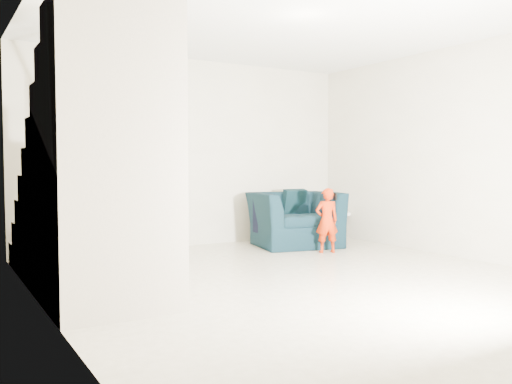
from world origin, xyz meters
TOP-DOWN VIEW (x-y plane):
  - floor at (0.00, 0.00)m, footprint 5.50×5.50m
  - ceiling at (0.00, 0.00)m, footprint 5.50×5.50m
  - back_wall at (0.00, 2.75)m, footprint 5.00×0.00m
  - left_wall at (-2.50, 0.00)m, footprint 0.00×5.50m
  - right_wall at (2.50, 0.00)m, footprint 0.00×5.50m
  - armchair at (1.27, 1.96)m, footprint 1.39×1.27m
  - toddler at (1.28, 1.23)m, footprint 0.37×0.30m
  - side_table at (2.25, 2.19)m, footprint 0.43×0.43m
  - staircase at (-2.00, 0.55)m, footprint 1.02×3.03m
  - cushion at (1.45, 2.24)m, footprint 0.38×0.18m
  - throw at (0.75, 1.99)m, footprint 0.05×0.51m
  - phone at (1.38, 1.18)m, footprint 0.02×0.05m

SIDE VIEW (x-z plane):
  - floor at x=0.00m, z-range 0.00..0.00m
  - side_table at x=2.25m, z-range 0.07..0.50m
  - armchair at x=1.27m, z-range 0.00..0.78m
  - toddler at x=1.28m, z-range 0.00..0.87m
  - throw at x=0.75m, z-range 0.20..0.78m
  - cushion at x=1.45m, z-range 0.44..0.81m
  - phone at x=1.38m, z-range 0.71..0.81m
  - staircase at x=-2.00m, z-range -0.86..2.76m
  - left_wall at x=-2.50m, z-range -1.40..4.10m
  - right_wall at x=2.50m, z-range -1.40..4.10m
  - back_wall at x=0.00m, z-range -1.15..3.85m
  - ceiling at x=0.00m, z-range 2.70..2.70m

